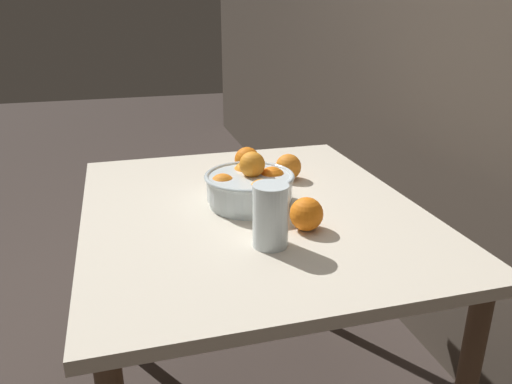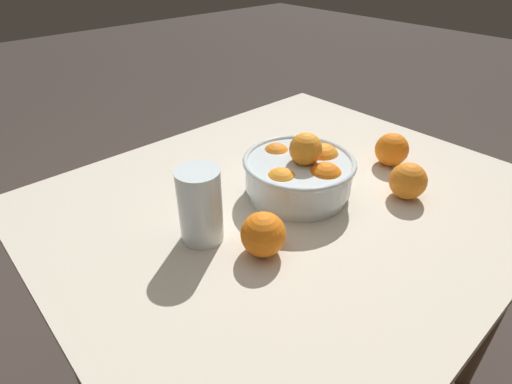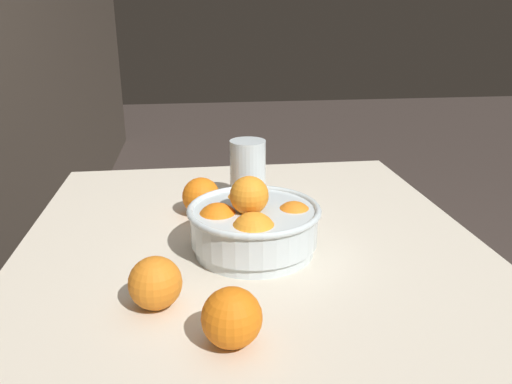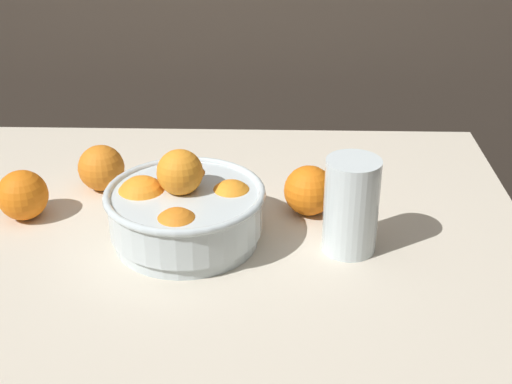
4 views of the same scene
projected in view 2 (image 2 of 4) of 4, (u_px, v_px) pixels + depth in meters
The scene contains 6 objects.
dining_table at pixel (290, 228), 0.96m from camera, with size 1.06×0.90×0.76m.
fruit_bowl at pixel (300, 172), 0.89m from camera, with size 0.25×0.25×0.15m.
juice_glass at pixel (200, 208), 0.75m from camera, with size 0.08×0.08×0.15m.
orange_loose_near_bowl at pixel (392, 149), 1.01m from camera, with size 0.08×0.08×0.08m, color orange.
orange_loose_front at pixel (263, 234), 0.73m from camera, with size 0.08×0.08×0.08m, color orange.
orange_loose_aside at pixel (408, 181), 0.88m from camera, with size 0.08×0.08×0.08m, color orange.
Camera 2 is at (0.56, 0.50, 1.26)m, focal length 28.00 mm.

